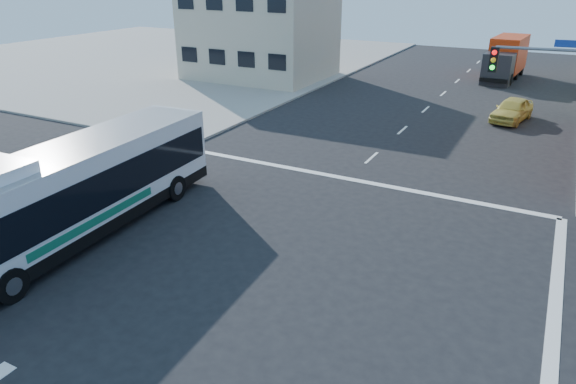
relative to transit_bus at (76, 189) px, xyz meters
The scene contains 6 objects.
ground 7.28m from the transit_bus, ahead, with size 120.00×120.00×0.00m, color black.
sidewalk_nw 45.43m from the transit_bus, 128.10° to the left, with size 50.00×50.00×0.15m, color gray.
building_west 32.37m from the transit_bus, 108.09° to the left, with size 12.06×10.06×8.00m.
transit_bus is the anchor object (origin of this frame).
box_truck 41.97m from the transit_bus, 75.41° to the left, with size 3.09×8.62×3.81m.
parked_car 28.45m from the transit_bus, 63.04° to the left, with size 1.84×4.57×1.56m, color #D6C351.
Camera 1 is at (8.30, -12.66, 9.48)m, focal length 32.00 mm.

